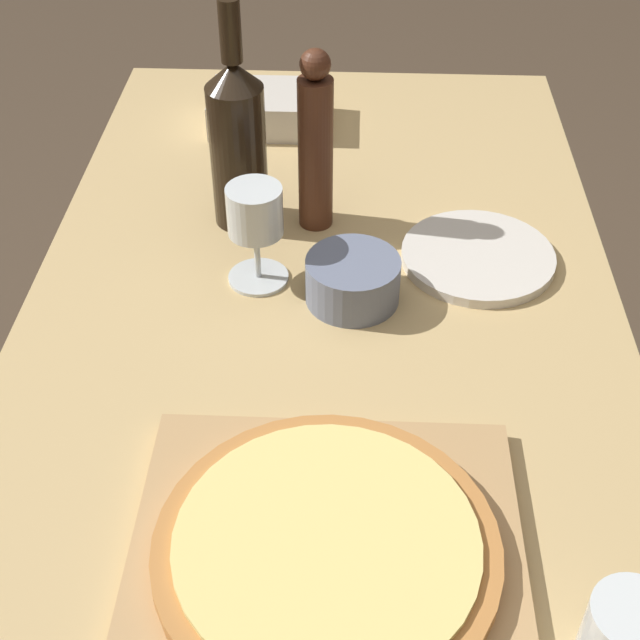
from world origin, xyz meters
The scene contains 9 objects.
dining_table centered at (0.00, 0.00, 0.67)m, with size 0.76×1.52×0.78m.
cutting_board centered at (0.02, -0.30, 0.79)m, with size 0.37×0.34×0.02m.
pizza centered at (0.02, -0.30, 0.81)m, with size 0.32×0.32×0.02m.
wine_bottle centered at (-0.12, 0.27, 0.90)m, with size 0.08×0.08×0.32m.
pepper_mill centered at (-0.02, 0.27, 0.90)m, with size 0.05×0.05×0.26m.
wine_glass centered at (-0.09, 0.14, 0.88)m, with size 0.08×0.08×0.14m.
small_bowl centered at (0.04, 0.10, 0.81)m, with size 0.12×0.12×0.06m.
dinner_plate centered at (0.20, 0.19, 0.79)m, with size 0.21×0.21×0.01m.
food_container centered at (-0.11, 0.55, 0.81)m, with size 0.19×0.13×0.06m.
Camera 1 is at (0.03, -0.78, 1.50)m, focal length 50.00 mm.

